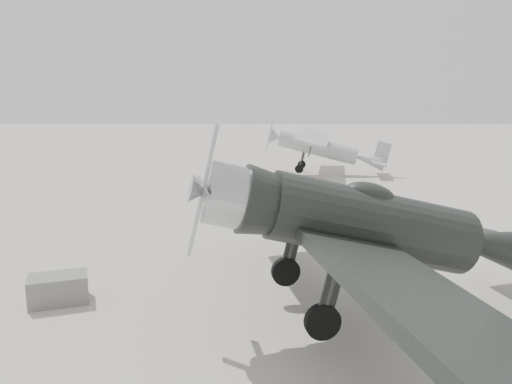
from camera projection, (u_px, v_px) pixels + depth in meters
ground at (317, 262)px, 15.74m from camera, size 160.00×160.00×0.00m
lowwing_monoplane at (388, 229)px, 11.22m from camera, size 9.40×13.04×4.19m
highwing_monoplane at (323, 145)px, 33.04m from camera, size 8.03×11.28×3.18m
equipment_block at (58, 289)px, 12.61m from camera, size 1.64×1.32×0.71m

